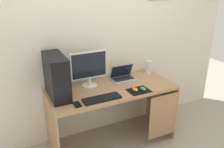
# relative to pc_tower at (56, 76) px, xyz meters

# --- Properties ---
(ground_plane) EXTENTS (8.00, 8.00, 0.00)m
(ground_plane) POSITION_rel_pc_tower_xyz_m (0.64, -0.07, -1.01)
(ground_plane) COLOR #9E9384
(wall_back) EXTENTS (4.00, 0.05, 2.60)m
(wall_back) POSITION_rel_pc_tower_xyz_m (0.64, 0.30, 0.29)
(wall_back) COLOR beige
(wall_back) RESTS_ON ground_plane
(desk) EXTENTS (1.54, 0.66, 0.77)m
(desk) POSITION_rel_pc_tower_xyz_m (0.66, -0.08, -0.39)
(desk) COLOR #A37A51
(desk) RESTS_ON ground_plane
(pc_tower) EXTENTS (0.19, 0.50, 0.48)m
(pc_tower) POSITION_rel_pc_tower_xyz_m (0.00, 0.00, 0.00)
(pc_tower) COLOR black
(pc_tower) RESTS_ON desk
(monitor) EXTENTS (0.45, 0.18, 0.44)m
(monitor) POSITION_rel_pc_tower_xyz_m (0.41, 0.09, -0.00)
(monitor) COLOR silver
(monitor) RESTS_ON desk
(laptop) EXTENTS (0.32, 0.22, 0.20)m
(laptop) POSITION_rel_pc_tower_xyz_m (0.88, 0.11, -0.20)
(laptop) COLOR #9EA3A8
(laptop) RESTS_ON desk
(speaker) EXTENTS (0.09, 0.09, 0.18)m
(speaker) POSITION_rel_pc_tower_xyz_m (1.31, 0.14, -0.15)
(speaker) COLOR silver
(speaker) RESTS_ON desk
(keyboard) EXTENTS (0.42, 0.14, 0.02)m
(keyboard) POSITION_rel_pc_tower_xyz_m (0.41, -0.29, -0.23)
(keyboard) COLOR black
(keyboard) RESTS_ON desk
(mousepad) EXTENTS (0.26, 0.20, 0.00)m
(mousepad) POSITION_rel_pc_tower_xyz_m (0.89, -0.28, -0.24)
(mousepad) COLOR black
(mousepad) RESTS_ON desk
(mouse_left) EXTENTS (0.06, 0.10, 0.03)m
(mouse_left) POSITION_rel_pc_tower_xyz_m (0.84, -0.27, -0.22)
(mouse_left) COLOR orange
(mouse_left) RESTS_ON mousepad
(mouse_right) EXTENTS (0.06, 0.10, 0.03)m
(mouse_right) POSITION_rel_pc_tower_xyz_m (0.94, -0.30, -0.22)
(mouse_right) COLOR #338C4C
(mouse_right) RESTS_ON mousepad
(cell_phone) EXTENTS (0.07, 0.13, 0.01)m
(cell_phone) POSITION_rel_pc_tower_xyz_m (0.13, -0.29, -0.23)
(cell_phone) COLOR black
(cell_phone) RESTS_ON desk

